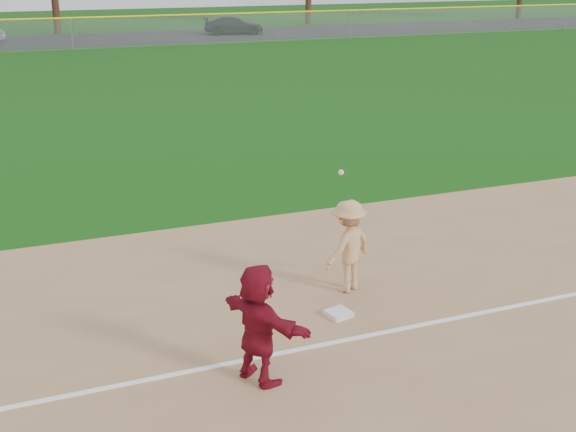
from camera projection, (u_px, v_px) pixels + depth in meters
name	position (u px, v px, depth m)	size (l,w,h in m)	color
ground	(321.00, 319.00, 11.80)	(160.00, 160.00, 0.00)	#12490E
foul_line	(342.00, 341.00, 11.09)	(60.00, 0.10, 0.01)	white
parking_asphalt	(65.00, 41.00, 52.16)	(120.00, 10.00, 0.01)	black
first_base	(339.00, 313.00, 11.87)	(0.37, 0.37, 0.08)	silver
base_runner	(258.00, 324.00, 9.80)	(1.61, 0.51, 1.74)	maroon
car_right	(233.00, 25.00, 56.35)	(1.88, 4.63, 1.34)	black
first_base_play	(348.00, 246.00, 12.54)	(1.23, 1.06, 2.39)	#B1B0B3
outfield_fence	(70.00, 19.00, 46.24)	(110.00, 0.12, 110.00)	#999EA0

